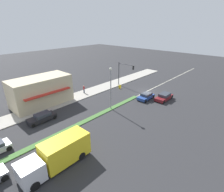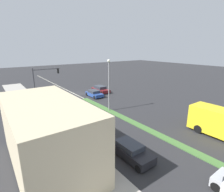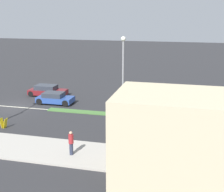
% 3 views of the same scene
% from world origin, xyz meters
% --- Properties ---
extents(ground_plane, '(160.00, 160.00, 0.00)m').
position_xyz_m(ground_plane, '(0.00, 18.00, 0.00)').
color(ground_plane, '#2B2B2D').
extents(sidewalk_right, '(4.00, 73.00, 0.12)m').
position_xyz_m(sidewalk_right, '(9.00, 18.50, 0.06)').
color(sidewalk_right, '#A8A399').
rests_on(sidewalk_right, ground).
extents(median_strip, '(0.90, 46.00, 0.10)m').
position_xyz_m(median_strip, '(0.00, 27.00, 0.05)').
color(median_strip, '#477538').
rests_on(median_strip, ground).
extents(lane_marking_center, '(0.16, 60.00, 0.01)m').
position_xyz_m(lane_marking_center, '(0.00, 0.00, 0.00)').
color(lane_marking_center, beige).
rests_on(lane_marking_center, ground).
extents(building_corner_store, '(5.74, 10.44, 5.08)m').
position_xyz_m(building_corner_store, '(10.75, 18.79, 2.66)').
color(building_corner_store, '#C6B793').
rests_on(building_corner_store, sidewalk_right).
extents(traffic_signal_main, '(4.59, 0.34, 5.60)m').
position_xyz_m(traffic_signal_main, '(6.12, 0.67, 3.90)').
color(traffic_signal_main, '#333338').
rests_on(traffic_signal_main, sidewalk_right).
extents(street_lamp, '(0.44, 0.44, 7.37)m').
position_xyz_m(street_lamp, '(0.00, 11.63, 4.78)').
color(street_lamp, gray).
rests_on(street_lamp, median_strip).
extents(pedestrian, '(0.34, 0.34, 1.69)m').
position_xyz_m(pedestrian, '(9.39, 10.06, 1.01)').
color(pedestrian, '#282D42').
rests_on(pedestrian, sidewalk_right).
extents(warning_aframe_sign, '(0.45, 0.53, 0.84)m').
position_xyz_m(warning_aframe_sign, '(5.67, 2.49, 0.43)').
color(warning_aframe_sign, yellow).
rests_on(warning_aframe_sign, ground).
extents(delivery_truck, '(2.44, 7.50, 2.87)m').
position_xyz_m(delivery_truck, '(-5.00, 25.11, 1.47)').
color(delivery_truck, silver).
rests_on(delivery_truck, ground).
extents(sedan_maroon, '(1.89, 4.41, 1.29)m').
position_xyz_m(sedan_maroon, '(-5.00, 1.49, 0.62)').
color(sedan_maroon, maroon).
rests_on(sedan_maroon, ground).
extents(sedan_dark, '(1.73, 4.22, 1.29)m').
position_xyz_m(sedan_dark, '(5.00, 21.90, 0.62)').
color(sedan_dark, black).
rests_on(sedan_dark, ground).
extents(coupe_blue, '(1.84, 3.87, 1.23)m').
position_xyz_m(coupe_blue, '(-2.20, 3.68, 0.60)').
color(coupe_blue, '#284793').
rests_on(coupe_blue, ground).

